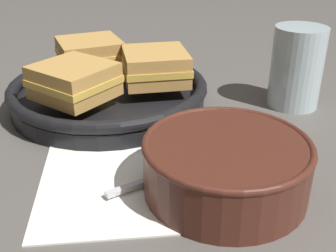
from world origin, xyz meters
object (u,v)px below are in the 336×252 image
Objects in this scene: skillet at (109,93)px; sandwich_far_left at (155,66)px; soup_bowl at (226,163)px; sandwich_near_right at (74,81)px; drinking_glass at (297,67)px; spoon at (192,164)px; sandwich_near_left at (90,54)px.

sandwich_far_left is (0.07, -0.00, 0.04)m from skillet.
soup_bowl is 0.25m from sandwich_near_right.
skillet is 2.23× the size of sandwich_near_right.
drinking_glass is (0.33, 0.06, -0.00)m from sandwich_near_right.
skillet is 2.72× the size of sandwich_far_left.
drinking_glass is at bearing -0.84° from skillet.
sandwich_near_left is at bearing 88.74° from spoon.
soup_bowl is 0.06m from spoon.
soup_bowl is 1.59× the size of sandwich_far_left.
sandwich_near_left and sandwich_near_right have the same top height.
sandwich_near_left is (-0.15, 0.25, 0.06)m from spoon.
sandwich_near_right is (-0.18, 0.17, 0.03)m from soup_bowl.
sandwich_near_right is at bearing -92.06° from sandwich_near_left.
sandwich_far_left is at bearing 27.94° from sandwich_near_right.
drinking_glass reaches higher than spoon.
soup_bowl is 1.23× the size of spoon.
skillet is at bearing 122.12° from soup_bowl.
soup_bowl is at bearing -72.35° from sandwich_far_left.
sandwich_far_left is at bearing -2.06° from skillet.
sandwich_near_right is at bearing 108.47° from spoon.
sandwich_far_left is at bearing 107.65° from soup_bowl.
sandwich_near_left is 0.13m from sandwich_far_left.
soup_bowl reaches higher than spoon.
spoon is at bearing -40.09° from sandwich_near_right.
sandwich_near_left is 0.13m from sandwich_near_right.
sandwich_far_left is at bearing 70.92° from spoon.
drinking_glass is (0.14, 0.23, 0.03)m from soup_bowl.
sandwich_near_left is 1.02× the size of drinking_glass.
spoon is at bearing -77.64° from sandwich_far_left.
spoon is 1.15× the size of sandwich_near_left.
drinking_glass reaches higher than sandwich_near_right.
skillet is 2.47× the size of drinking_glass.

